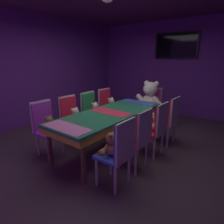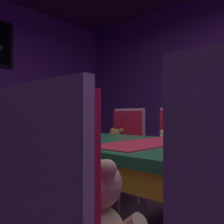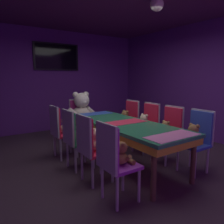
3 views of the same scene
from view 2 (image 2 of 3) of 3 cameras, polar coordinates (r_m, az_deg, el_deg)
The scene contains 9 objects.
banquet_table at distance 1.50m, azimuth 8.34°, elevation -10.45°, with size 0.90×2.44×0.75m.
teddy_left_1 at distance 0.84m, azimuth -3.12°, elevation -22.34°, with size 0.26×0.33×0.31m.
teddy_left_2 at distance 1.30m, azimuth -21.02°, elevation -14.55°, with size 0.26×0.34×0.32m.
chair_right_2 at distance 2.35m, azimuth 14.53°, elevation -8.39°, with size 0.42×0.41×0.98m.
teddy_right_2 at distance 2.22m, azimuth 12.72°, elevation -8.84°, with size 0.26×0.34×0.32m.
chair_right_3 at distance 2.68m, azimuth 2.92°, elevation -7.49°, with size 0.42×0.41×0.98m.
teddy_right_3 at distance 2.57m, azimuth 0.81°, elevation -7.81°, with size 0.26×0.34×0.32m.
throne_chair at distance 2.89m, azimuth -22.15°, elevation -6.95°, with size 0.41×0.42×0.98m.
king_teddy_bear at distance 2.72m, azimuth -20.57°, elevation -3.89°, with size 0.75×0.58×0.71m.
Camera 2 is at (-1.22, -0.84, 0.90)m, focal length 39.65 mm.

